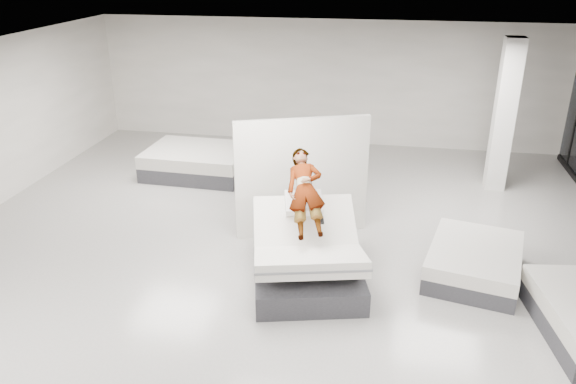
% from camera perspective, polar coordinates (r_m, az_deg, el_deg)
% --- Properties ---
extents(room, '(14.00, 14.04, 3.20)m').
position_cam_1_polar(room, '(8.22, -1.88, 0.79)').
color(room, '#A8A59F').
rests_on(room, ground).
extents(hero_bed, '(2.06, 2.45, 1.22)m').
position_cam_1_polar(hero_bed, '(8.70, 1.89, -6.66)').
color(hero_bed, '#37373C').
rests_on(hero_bed, floor).
extents(person, '(0.85, 1.35, 1.44)m').
position_cam_1_polar(person, '(8.60, 1.78, -0.92)').
color(person, slate).
rests_on(person, hero_bed).
extents(remote, '(0.08, 0.15, 0.08)m').
position_cam_1_polar(remote, '(8.38, 3.48, -2.89)').
color(remote, black).
rests_on(remote, person).
extents(divider_panel, '(2.26, 0.94, 2.16)m').
position_cam_1_polar(divider_panel, '(9.86, 1.43, 1.47)').
color(divider_panel, silver).
rests_on(divider_panel, floor).
extents(flat_bed_right_far, '(1.70, 2.04, 0.49)m').
position_cam_1_polar(flat_bed_right_far, '(9.36, 18.39, -6.73)').
color(flat_bed_right_far, '#37373C').
rests_on(flat_bed_right_far, floor).
extents(flat_bed_left_far, '(2.28, 1.75, 0.61)m').
position_cam_1_polar(flat_bed_left_far, '(13.03, -9.18, 3.07)').
color(flat_bed_left_far, '#37373C').
rests_on(flat_bed_left_far, floor).
extents(column, '(0.40, 0.40, 3.20)m').
position_cam_1_polar(column, '(12.55, 21.10, 7.22)').
color(column, white).
rests_on(column, floor).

